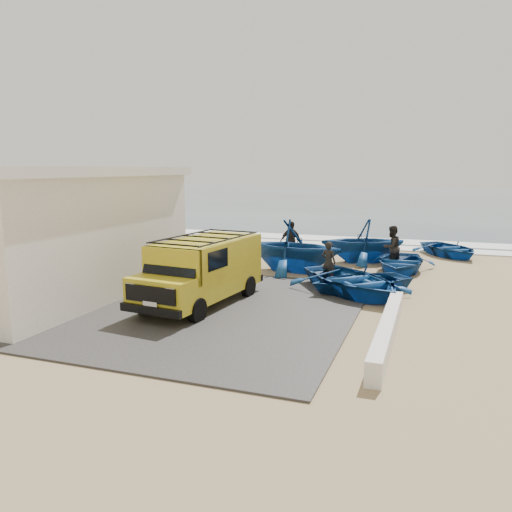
% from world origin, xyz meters
% --- Properties ---
extents(ground, '(160.00, 160.00, 0.00)m').
position_xyz_m(ground, '(0.00, 0.00, 0.00)').
color(ground, '#9C835A').
extents(slab, '(12.00, 10.00, 0.05)m').
position_xyz_m(slab, '(-2.00, -2.00, 0.03)').
color(slab, '#3C3937').
rests_on(slab, ground).
extents(ocean, '(180.00, 88.00, 0.01)m').
position_xyz_m(ocean, '(0.00, 56.00, 0.00)').
color(ocean, '#385166').
rests_on(ocean, ground).
extents(surf_line, '(180.00, 1.60, 0.06)m').
position_xyz_m(surf_line, '(0.00, 12.00, 0.03)').
color(surf_line, white).
rests_on(surf_line, ground).
extents(surf_wash, '(180.00, 2.20, 0.04)m').
position_xyz_m(surf_wash, '(0.00, 14.50, 0.02)').
color(surf_wash, white).
rests_on(surf_wash, ground).
extents(building, '(8.40, 9.40, 4.30)m').
position_xyz_m(building, '(-7.50, -2.00, 2.16)').
color(building, white).
rests_on(building, ground).
extents(parapet, '(0.35, 6.00, 0.55)m').
position_xyz_m(parapet, '(5.00, -3.00, 0.28)').
color(parapet, silver).
rests_on(parapet, ground).
extents(van, '(2.47, 5.18, 2.14)m').
position_xyz_m(van, '(-0.83, -1.50, 1.15)').
color(van, gold).
rests_on(van, ground).
extents(boat_near_left, '(5.48, 5.52, 0.94)m').
position_xyz_m(boat_near_left, '(3.40, 1.39, 0.47)').
color(boat_near_left, navy).
rests_on(boat_near_left, ground).
extents(boat_near_right, '(4.52, 4.41, 0.77)m').
position_xyz_m(boat_near_right, '(3.60, 1.75, 0.38)').
color(boat_near_right, navy).
rests_on(boat_near_right, ground).
extents(boat_mid_left, '(4.60, 4.12, 2.17)m').
position_xyz_m(boat_mid_left, '(0.48, 4.37, 1.08)').
color(boat_mid_left, navy).
rests_on(boat_mid_left, ground).
extents(boat_mid_right, '(2.83, 3.89, 0.79)m').
position_xyz_m(boat_mid_right, '(4.69, 5.87, 0.40)').
color(boat_mid_right, navy).
rests_on(boat_mid_right, ground).
extents(boat_far_left, '(4.69, 4.40, 1.98)m').
position_xyz_m(boat_far_left, '(2.91, 7.46, 0.99)').
color(boat_far_left, navy).
rests_on(boat_far_left, ground).
extents(boat_far_right, '(4.19, 4.48, 0.76)m').
position_xyz_m(boat_far_right, '(6.69, 10.44, 0.38)').
color(boat_far_right, navy).
rests_on(boat_far_right, ground).
extents(fisherman_front, '(0.66, 0.53, 1.56)m').
position_xyz_m(fisherman_front, '(2.30, 2.82, 0.78)').
color(fisherman_front, black).
rests_on(fisherman_front, ground).
extents(fisherman_middle, '(1.09, 1.14, 1.85)m').
position_xyz_m(fisherman_middle, '(4.28, 6.38, 0.92)').
color(fisherman_middle, black).
rests_on(fisherman_middle, ground).
extents(fisherman_back, '(1.11, 1.12, 1.90)m').
position_xyz_m(fisherman_back, '(-0.14, 6.21, 0.95)').
color(fisherman_back, black).
rests_on(fisherman_back, ground).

